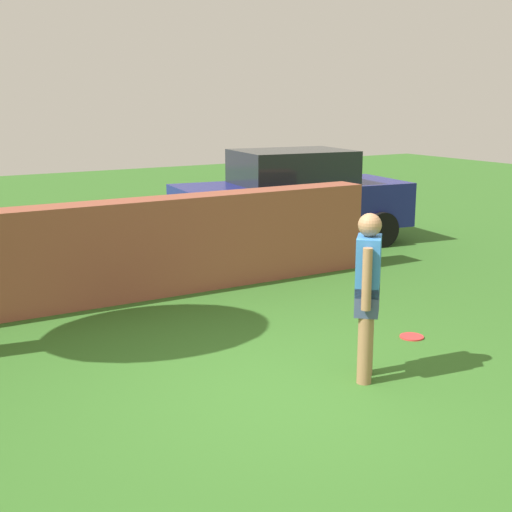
{
  "coord_description": "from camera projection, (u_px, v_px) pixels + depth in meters",
  "views": [
    {
      "loc": [
        -3.42,
        -5.04,
        2.68
      ],
      "look_at": [
        0.41,
        1.29,
        1.0
      ],
      "focal_mm": 49.86,
      "sensor_mm": 36.0,
      "label": 1
    }
  ],
  "objects": [
    {
      "name": "ground_plane",
      "position": [
        291.0,
        394.0,
        6.53
      ],
      "size": [
        40.0,
        40.0,
        0.0
      ],
      "primitive_type": "plane",
      "color": "#336623"
    },
    {
      "name": "frisbee_red",
      "position": [
        412.0,
        337.0,
        8.03
      ],
      "size": [
        0.27,
        0.27,
        0.02
      ],
      "primitive_type": "cylinder",
      "color": "red",
      "rests_on": "ground"
    },
    {
      "name": "person",
      "position": [
        368.0,
        289.0,
        6.68
      ],
      "size": [
        0.41,
        0.42,
        1.62
      ],
      "rotation": [
        0.0,
        0.0,
        -2.32
      ],
      "color": "#9E704C",
      "rests_on": "ground"
    },
    {
      "name": "car",
      "position": [
        292.0,
        198.0,
        12.86
      ],
      "size": [
        4.38,
        2.34,
        1.72
      ],
      "rotation": [
        0.0,
        0.0,
        3.01
      ],
      "color": "navy",
      "rests_on": "ground"
    },
    {
      "name": "brick_wall",
      "position": [
        21.0,
        262.0,
        8.76
      ],
      "size": [
        10.33,
        0.5,
        1.33
      ],
      "primitive_type": "cube",
      "color": "brown",
      "rests_on": "ground"
    }
  ]
}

